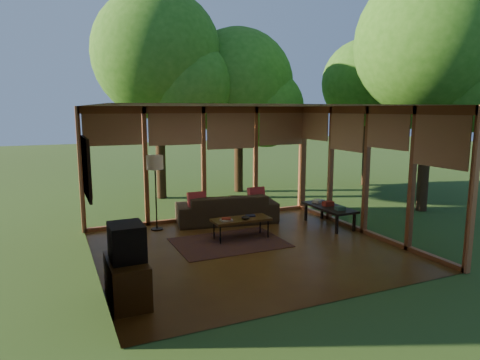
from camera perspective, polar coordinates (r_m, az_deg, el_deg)
name	(u,v)px	position (r m, az deg, el deg)	size (l,w,h in m)	color
floor	(248,250)	(8.23, 1.12, -9.25)	(5.50, 5.50, 0.00)	brown
ceiling	(249,105)	(7.79, 1.19, 9.91)	(5.50, 5.50, 0.00)	silver
wall_left	(92,191)	(7.18, -19.10, -1.40)	(0.04, 5.00, 2.70)	silver
wall_front	(329,208)	(5.78, 11.83, -3.63)	(5.50, 0.04, 2.70)	silver
window_wall_back	(204,164)	(10.19, -4.87, 2.16)	(5.50, 0.12, 2.70)	brown
window_wall_right	(366,171)	(9.40, 16.50, 1.18)	(0.12, 5.00, 2.70)	brown
exterior_lawn	(336,171)	(19.02, 12.71, 1.22)	(40.00, 40.00, 0.00)	#2E4B1C
tree_nw	(157,55)	(12.97, -11.01, 16.06)	(3.70, 3.70, 6.03)	#352313
tree_ne	(238,85)	(13.74, -0.32, 12.57)	(3.48, 3.48, 5.13)	#352313
tree_se	(430,44)	(12.01, 23.95, 16.27)	(3.67, 3.67, 6.07)	#352313
tree_far	(366,83)	(15.36, 16.40, 12.25)	(2.93, 2.93, 4.97)	#352313
rug	(229,242)	(8.62, -1.44, -8.33)	(2.15, 1.52, 0.01)	brown
sofa	(227,208)	(10.04, -1.78, -3.78)	(2.32, 0.91, 0.68)	#332719
pillow_left	(197,201)	(9.69, -5.78, -2.83)	(0.41, 0.14, 0.41)	maroon
pillow_right	(256,196)	(10.25, 2.20, -2.12)	(0.40, 0.13, 0.40)	maroon
ct_book_lower	(226,220)	(8.60, -1.84, -5.35)	(0.22, 0.17, 0.03)	#B0ACA0
ct_book_upper	(226,219)	(8.59, -1.84, -5.17)	(0.18, 0.14, 0.03)	maroon
ct_book_side	(250,216)	(8.95, 1.41, -4.78)	(0.19, 0.14, 0.03)	#161A33
ct_bowl	(245,218)	(8.70, 0.73, -5.04)	(0.16, 0.16, 0.07)	black
media_cabinet	(127,280)	(6.27, -14.84, -12.78)	(0.50, 1.00, 0.60)	#4C3014
television	(127,242)	(6.09, -14.88, -7.96)	(0.45, 0.55, 0.50)	black
console_book_a	(340,208)	(9.62, 13.23, -3.69)	(0.21, 0.15, 0.08)	#335A46
console_book_b	(328,204)	(9.97, 11.66, -3.10)	(0.22, 0.16, 0.10)	maroon
console_book_c	(318,201)	(10.29, 10.36, -2.77)	(0.23, 0.17, 0.06)	#B0ACA0
floor_lamp	(155,167)	(9.41, -11.27, 1.75)	(0.36, 0.36, 1.65)	black
coffee_table	(241,220)	(8.79, 0.16, -5.36)	(1.20, 0.50, 0.43)	#4C3014
side_console	(329,208)	(9.95, 11.81, -3.69)	(0.60, 1.40, 0.46)	black
wall_painting	(86,168)	(8.54, -19.80, 1.57)	(0.06, 1.35, 1.15)	black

